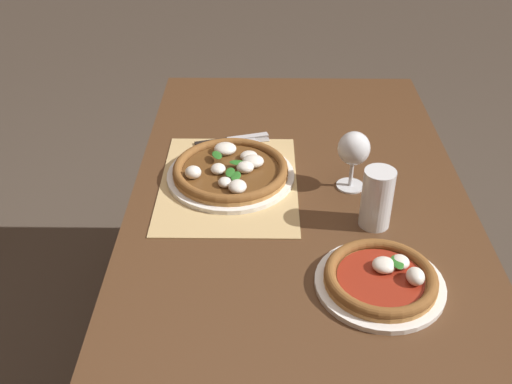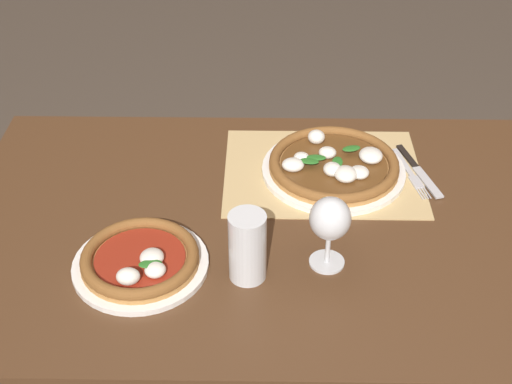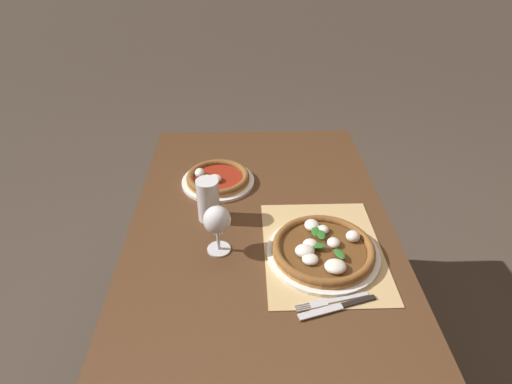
# 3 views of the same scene
# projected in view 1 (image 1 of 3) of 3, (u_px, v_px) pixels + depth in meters

# --- Properties ---
(dining_table) EXTENTS (1.45, 0.84, 0.74)m
(dining_table) POSITION_uv_depth(u_px,v_px,m) (298.00, 231.00, 1.54)
(dining_table) COLOR #4C301C
(dining_table) RESTS_ON ground
(paper_placemat) EXTENTS (0.45, 0.35, 0.00)m
(paper_placemat) POSITION_uv_depth(u_px,v_px,m) (229.00, 183.00, 1.53)
(paper_placemat) COLOR tan
(paper_placemat) RESTS_ON dining_table
(pizza_near) EXTENTS (0.33, 0.33, 0.05)m
(pizza_near) POSITION_uv_depth(u_px,v_px,m) (231.00, 171.00, 1.54)
(pizza_near) COLOR white
(pizza_near) RESTS_ON paper_placemat
(pizza_far) EXTENTS (0.27, 0.27, 0.05)m
(pizza_far) POSITION_uv_depth(u_px,v_px,m) (381.00, 279.00, 1.21)
(pizza_far) COLOR white
(pizza_far) RESTS_ON dining_table
(wine_glass) EXTENTS (0.08, 0.08, 0.16)m
(wine_glass) POSITION_uv_depth(u_px,v_px,m) (354.00, 151.00, 1.46)
(wine_glass) COLOR silver
(wine_glass) RESTS_ON dining_table
(pint_glass) EXTENTS (0.07, 0.07, 0.15)m
(pint_glass) POSITION_uv_depth(u_px,v_px,m) (377.00, 199.00, 1.35)
(pint_glass) COLOR silver
(pint_glass) RESTS_ON dining_table
(fork) EXTENTS (0.06, 0.20, 0.00)m
(fork) POSITION_uv_depth(u_px,v_px,m) (235.00, 143.00, 1.70)
(fork) COLOR #B7B7BC
(fork) RESTS_ON paper_placemat
(knife) EXTENTS (0.08, 0.21, 0.01)m
(knife) POSITION_uv_depth(u_px,v_px,m) (232.00, 139.00, 1.71)
(knife) COLOR black
(knife) RESTS_ON paper_placemat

